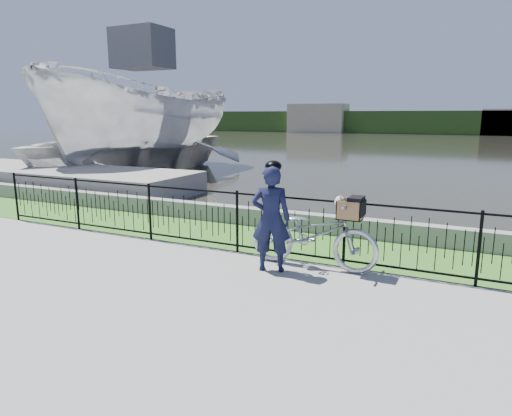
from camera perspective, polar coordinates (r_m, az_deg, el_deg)
The scene contains 13 objects.
ground at distance 6.74m, azimuth -1.22°, elevation -10.17°, with size 120.00×120.00×0.00m, color gray.
grass_strip at distance 9.00m, azimuth 6.33°, elevation -4.55°, with size 60.00×2.00×0.01m, color #376D22.
water at distance 38.76m, azimuth 21.68°, elevation 7.08°, with size 120.00×120.00×0.00m, color black.
quay_wall at distance 9.87m, azimuth 8.30°, elevation -1.99°, with size 60.00×0.30×0.40m, color gray.
fence at distance 7.95m, azimuth 4.01°, elevation -2.42°, with size 14.00×0.06×1.15m, color black, non-canonical shape.
far_treeline at distance 65.64m, azimuth 23.65°, elevation 9.76°, with size 120.00×6.00×3.00m, color #28441A.
far_building_left at distance 66.90m, azimuth 7.77°, elevation 11.05°, with size 8.00×4.00×4.00m, color #A19581.
far_building_right at distance 64.15m, azimuth 29.01°, elevation 9.36°, with size 6.00×3.00×3.20m, color #A19581.
dock at distance 17.09m, azimuth -23.32°, elevation 3.43°, with size 10.00×3.00×0.70m, color gray.
bicycle_rig at distance 7.58m, azimuth 7.21°, elevation -3.14°, with size 2.18×0.76×1.26m.
cyclist at distance 7.29m, azimuth 1.89°, elevation -1.17°, with size 0.72×0.58×1.79m.
boat_near at distance 20.11m, azimuth -13.62°, elevation 10.33°, with size 4.53×10.91×5.95m.
boat_far at distance 21.06m, azimuth -16.20°, elevation 7.42°, with size 7.89×10.99×2.27m.
Camera 1 is at (2.85, -5.57, 2.50)m, focal length 32.00 mm.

